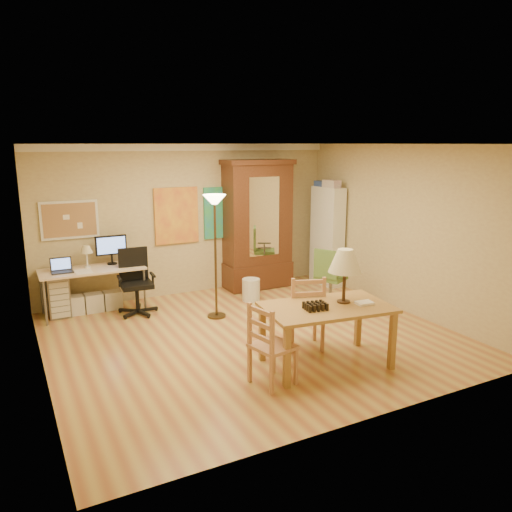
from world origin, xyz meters
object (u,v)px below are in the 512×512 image
dining_table (334,293)px  office_chair_black (137,296)px  office_chair_green (330,289)px  computer_desk (95,285)px  armoire (257,233)px  bookshelf (327,236)px

dining_table → office_chair_black: 3.51m
office_chair_green → computer_desk: bearing=158.7°
dining_table → computer_desk: size_ratio=1.02×
armoire → bookshelf: size_ratio=1.27×
office_chair_black → armoire: 2.62m
office_chair_green → bookshelf: 1.44m
office_chair_black → bookshelf: (3.75, 0.04, 0.66)m
armoire → dining_table: bearing=-102.2°
computer_desk → office_chair_black: bearing=-34.6°
computer_desk → armoire: armoire is taller
dining_table → office_chair_green: (1.38, 1.97, -0.66)m
office_chair_green → bookshelf: bookshelf is taller
armoire → office_chair_green: bearing=-67.7°
office_chair_black → bookshelf: 3.81m
bookshelf → office_chair_green: bearing=-122.4°
dining_table → computer_desk: 4.12m
office_chair_green → bookshelf: bearing=57.6°
computer_desk → bookshelf: size_ratio=0.85×
office_chair_green → armoire: bearing=112.3°
computer_desk → office_chair_black: computer_desk is taller
dining_table → office_chair_green: 2.49m
dining_table → office_chair_green: size_ratio=1.68×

